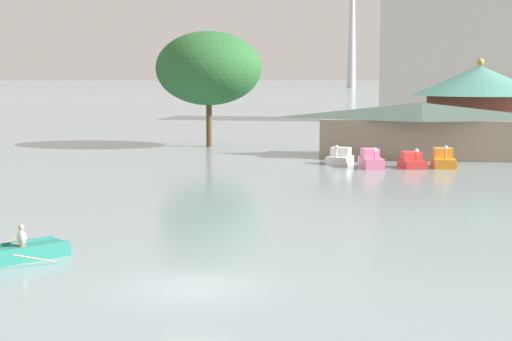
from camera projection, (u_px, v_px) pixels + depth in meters
ground_plane at (195, 287)px, 25.69m from camera, size 2000.00×2000.00×0.00m
rowboat_with_rower at (15, 253)px, 29.32m from camera, size 3.47×3.93×1.34m
pedal_boat_white at (340, 157)px, 61.16m from camera, size 2.11×2.51×1.56m
pedal_boat_pink at (371, 160)px, 58.59m from camera, size 2.11×3.18×1.60m
pedal_boat_red at (412, 161)px, 58.72m from camera, size 2.26×2.85×1.53m
pedal_boat_orange at (443, 160)px, 58.95m from camera, size 1.83×2.99×1.75m
boathouse at (421, 129)px, 66.14m from camera, size 17.82×6.91×4.59m
green_roof_pavilion at (479, 102)px, 74.40m from camera, size 12.74×12.74×8.46m
shoreline_tree_tall_left at (209, 68)px, 75.16m from camera, size 10.13×10.13×11.06m
background_building_block at (473, 51)px, 117.90m from camera, size 27.90×12.45×20.96m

